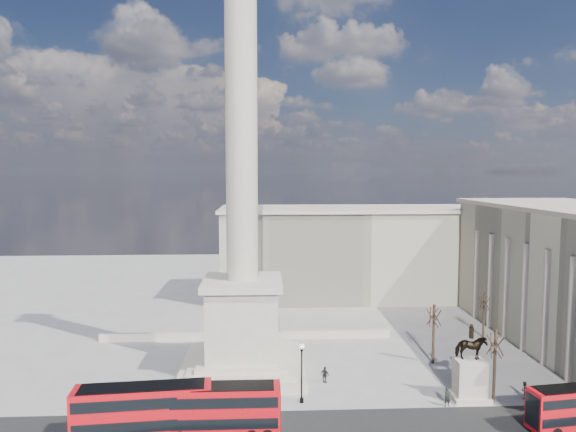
# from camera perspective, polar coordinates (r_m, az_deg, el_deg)

# --- Properties ---
(ground) EXTENTS (180.00, 180.00, 0.00)m
(ground) POSITION_cam_1_polar(r_m,az_deg,el_deg) (58.08, -5.21, -18.50)
(ground) COLOR #9A9692
(ground) RESTS_ON ground
(nelsons_column) EXTENTS (14.00, 14.00, 49.85)m
(nelsons_column) POSITION_cam_1_polar(r_m,az_deg,el_deg) (59.18, -5.09, -4.98)
(nelsons_column) COLOR #BFB49F
(nelsons_column) RESTS_ON ground
(balustrade_wall) EXTENTS (40.00, 0.60, 1.10)m
(balustrade_wall) POSITION_cam_1_polar(r_m,az_deg,el_deg) (72.86, -4.65, -13.11)
(balustrade_wall) COLOR #BDAF9D
(balustrade_wall) RESTS_ON ground
(building_northeast) EXTENTS (51.00, 17.00, 16.60)m
(building_northeast) POSITION_cam_1_polar(r_m,az_deg,el_deg) (96.01, 7.86, -3.97)
(building_northeast) COLOR beige
(building_northeast) RESTS_ON ground
(red_bus_a) EXTENTS (11.89, 3.69, 4.74)m
(red_bus_a) POSITION_cam_1_polar(r_m,az_deg,el_deg) (48.91, -15.72, -20.15)
(red_bus_a) COLOR red
(red_bus_a) RESTS_ON ground
(red_bus_b) EXTENTS (11.29, 2.70, 4.57)m
(red_bus_b) POSITION_cam_1_polar(r_m,az_deg,el_deg) (48.17, -7.95, -20.53)
(red_bus_b) COLOR red
(red_bus_b) RESTS_ON ground
(victorian_lamp) EXTENTS (0.52, 0.52, 6.03)m
(victorian_lamp) POSITION_cam_1_polar(r_m,az_deg,el_deg) (53.32, 1.54, -16.55)
(victorian_lamp) COLOR black
(victorian_lamp) RESTS_ON ground
(equestrian_statue) EXTENTS (3.72, 2.79, 7.82)m
(equestrian_statue) POSITION_cam_1_polar(r_m,az_deg,el_deg) (57.47, 19.58, -16.14)
(equestrian_statue) COLOR #BDAF9D
(equestrian_statue) RESTS_ON ground
(bare_tree_near) EXTENTS (1.78, 1.78, 7.78)m
(bare_tree_near) POSITION_cam_1_polar(r_m,az_deg,el_deg) (56.59, 22.06, -12.87)
(bare_tree_near) COLOR #332319
(bare_tree_near) RESTS_ON ground
(bare_tree_mid) EXTENTS (2.00, 2.00, 7.57)m
(bare_tree_mid) POSITION_cam_1_polar(r_m,az_deg,el_deg) (65.13, 15.92, -10.50)
(bare_tree_mid) COLOR #332319
(bare_tree_mid) RESTS_ON ground
(bare_tree_far) EXTENTS (1.60, 1.60, 6.55)m
(bare_tree_far) POSITION_cam_1_polar(r_m,az_deg,el_deg) (77.19, 20.97, -8.83)
(bare_tree_far) COLOR #332319
(bare_tree_far) RESTS_ON ground
(pedestrian_walking) EXTENTS (0.76, 0.55, 1.95)m
(pedestrian_walking) POSITION_cam_1_polar(r_m,az_deg,el_deg) (55.82, 17.30, -18.62)
(pedestrian_walking) COLOR black
(pedestrian_walking) RESTS_ON ground
(pedestrian_standing) EXTENTS (1.09, 1.05, 1.77)m
(pedestrian_standing) POSITION_cam_1_polar(r_m,az_deg,el_deg) (60.24, 24.76, -17.15)
(pedestrian_standing) COLOR black
(pedestrian_standing) RESTS_ON ground
(pedestrian_crossing) EXTENTS (1.13, 0.98, 1.82)m
(pedestrian_crossing) POSITION_cam_1_polar(r_m,az_deg,el_deg) (58.91, 4.13, -17.19)
(pedestrian_crossing) COLOR black
(pedestrian_crossing) RESTS_ON ground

